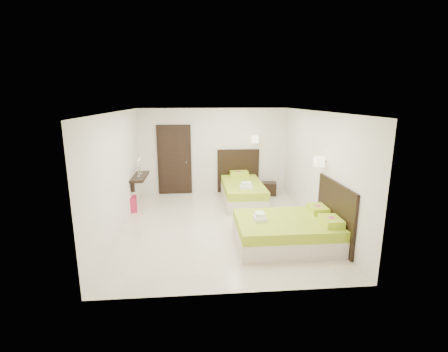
{
  "coord_description": "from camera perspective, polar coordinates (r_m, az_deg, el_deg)",
  "views": [
    {
      "loc": [
        -0.55,
        -7.08,
        2.87
      ],
      "look_at": [
        0.1,
        0.3,
        1.1
      ],
      "focal_mm": 26.0,
      "sensor_mm": 36.0,
      "label": 1
    }
  ],
  "objects": [
    {
      "name": "bed_double",
      "position": [
        6.75,
        11.62,
        -9.23
      ],
      "size": [
        2.02,
        1.72,
        1.67
      ],
      "color": "beige",
      "rests_on": "ground"
    },
    {
      "name": "nightstand",
      "position": [
        10.02,
        7.92,
        -2.2
      ],
      "size": [
        0.51,
        0.47,
        0.39
      ],
      "primitive_type": "cube",
      "rotation": [
        0.0,
        0.0,
        -0.21
      ],
      "color": "black",
      "rests_on": "ground"
    },
    {
      "name": "floor",
      "position": [
        7.66,
        -0.55,
        -8.56
      ],
      "size": [
        5.5,
        5.5,
        0.0
      ],
      "primitive_type": "plane",
      "color": "beige",
      "rests_on": "ground"
    },
    {
      "name": "bed_single",
      "position": [
        9.29,
        3.28,
        -2.51
      ],
      "size": [
        1.3,
        2.17,
        1.79
      ],
      "color": "beige",
      "rests_on": "ground"
    },
    {
      "name": "door",
      "position": [
        9.97,
        -8.69,
        2.76
      ],
      "size": [
        1.02,
        0.15,
        2.14
      ],
      "color": "black",
      "rests_on": "ground"
    },
    {
      "name": "console_shelf",
      "position": [
        9.06,
        -14.65,
        -0.13
      ],
      "size": [
        0.35,
        1.2,
        0.78
      ],
      "color": "black",
      "rests_on": "ground"
    },
    {
      "name": "ottoman",
      "position": [
        8.84,
        -16.33,
        -4.78
      ],
      "size": [
        0.43,
        0.43,
        0.38
      ],
      "primitive_type": "cube",
      "rotation": [
        0.0,
        0.0,
        0.15
      ],
      "color": "#A9163A",
      "rests_on": "ground"
    }
  ]
}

